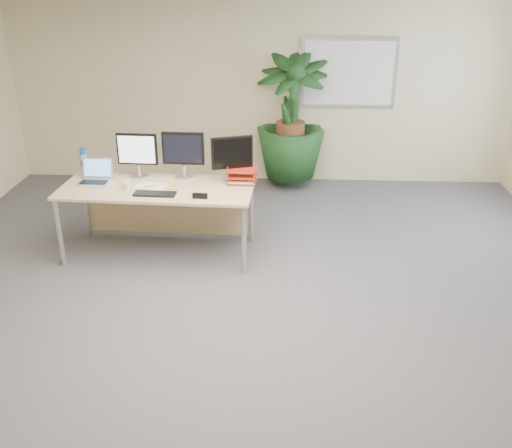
{
  "coord_description": "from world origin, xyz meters",
  "views": [
    {
      "loc": [
        0.34,
        -3.99,
        2.87
      ],
      "look_at": [
        0.12,
        0.35,
        0.9
      ],
      "focal_mm": 40.0,
      "sensor_mm": 36.0,
      "label": 1
    }
  ],
  "objects_px": {
    "monitor_left": "(137,152)",
    "laptop": "(96,176)",
    "floor_plant": "(290,135)",
    "monitor_right": "(183,152)",
    "desk": "(161,197)"
  },
  "relations": [
    {
      "from": "floor_plant",
      "to": "laptop",
      "type": "bearing_deg",
      "value": -135.48
    },
    {
      "from": "floor_plant",
      "to": "monitor_left",
      "type": "xyz_separation_m",
      "value": [
        -1.66,
        -1.87,
        0.3
      ]
    },
    {
      "from": "desk",
      "to": "floor_plant",
      "type": "relative_size",
      "value": 1.36
    },
    {
      "from": "floor_plant",
      "to": "laptop",
      "type": "xyz_separation_m",
      "value": [
        -2.08,
        -2.05,
        0.08
      ]
    },
    {
      "from": "floor_plant",
      "to": "monitor_right",
      "type": "bearing_deg",
      "value": -121.81
    },
    {
      "from": "desk",
      "to": "monitor_left",
      "type": "distance_m",
      "value": 0.54
    },
    {
      "from": "monitor_right",
      "to": "laptop",
      "type": "height_order",
      "value": "monitor_right"
    },
    {
      "from": "monitor_right",
      "to": "laptop",
      "type": "distance_m",
      "value": 0.97
    },
    {
      "from": "monitor_left",
      "to": "desk",
      "type": "bearing_deg",
      "value": -35.28
    },
    {
      "from": "monitor_left",
      "to": "laptop",
      "type": "height_order",
      "value": "monitor_left"
    },
    {
      "from": "floor_plant",
      "to": "monitor_right",
      "type": "relative_size",
      "value": 2.98
    },
    {
      "from": "monitor_left",
      "to": "monitor_right",
      "type": "relative_size",
      "value": 0.96
    },
    {
      "from": "monitor_left",
      "to": "laptop",
      "type": "bearing_deg",
      "value": -158.0
    },
    {
      "from": "laptop",
      "to": "monitor_left",
      "type": "bearing_deg",
      "value": 22.0
    },
    {
      "from": "desk",
      "to": "floor_plant",
      "type": "height_order",
      "value": "floor_plant"
    }
  ]
}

